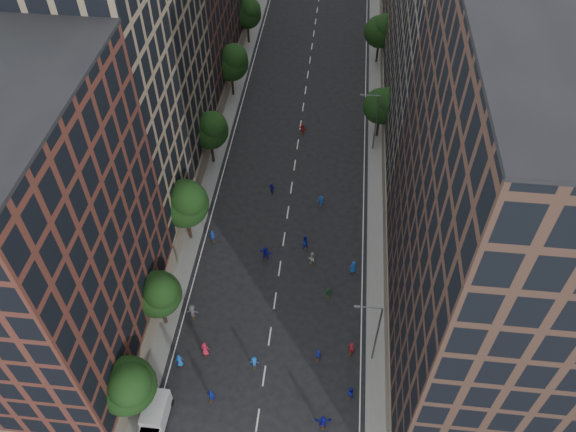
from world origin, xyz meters
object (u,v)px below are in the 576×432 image
object	(u,v)px
skater_0	(179,361)
skater_1	(318,355)
streetlamp_far	(375,120)
skater_2	(350,392)
streetlamp_near	(375,331)
cargo_van	(155,416)

from	to	relation	value
skater_0	skater_1	distance (m)	13.85
streetlamp_far	skater_0	distance (m)	40.60
streetlamp_far	skater_2	distance (m)	37.51
streetlamp_near	streetlamp_far	bearing A→B (deg)	90.00
streetlamp_far	skater_1	xyz separation A→B (m)	(-5.18, -33.55, -4.42)
skater_0	skater_2	bearing A→B (deg)	151.11
streetlamp_far	skater_1	bearing A→B (deg)	-98.78
skater_0	streetlamp_near	bearing A→B (deg)	164.33
streetlamp_near	streetlamp_far	distance (m)	33.00
cargo_van	skater_2	world-z (taller)	cargo_van
skater_1	skater_2	bearing A→B (deg)	139.50
streetlamp_near	cargo_van	distance (m)	21.84
cargo_van	skater_2	bearing A→B (deg)	14.92
skater_0	skater_1	bearing A→B (deg)	165.09
skater_0	skater_1	xyz separation A→B (m)	(13.68, 2.14, -0.10)
skater_0	skater_2	size ratio (longest dim) A/B	1.08
streetlamp_far	cargo_van	world-z (taller)	streetlamp_far
cargo_van	skater_0	bearing A→B (deg)	83.25
skater_0	cargo_van	bearing A→B (deg)	58.60
streetlamp_near	streetlamp_far	world-z (taller)	same
skater_2	streetlamp_far	bearing A→B (deg)	-77.53
cargo_van	skater_2	xyz separation A→B (m)	(17.80, 4.46, -0.50)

